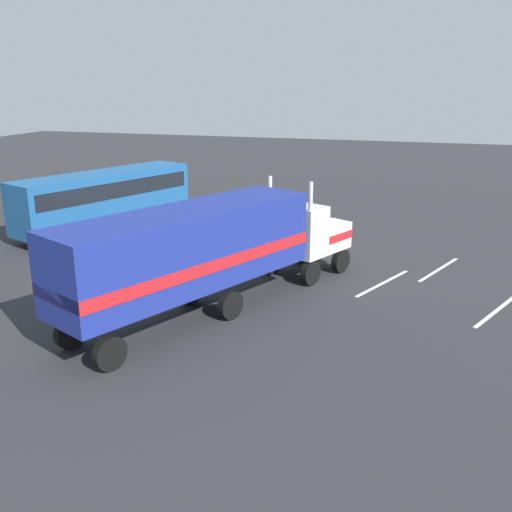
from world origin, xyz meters
TOP-DOWN VIEW (x-y plane):
  - ground_plane at (0.00, 0.00)m, footprint 120.00×120.00m
  - lane_stripe_near at (-1.52, -3.50)m, footprint 4.10×1.91m
  - lane_stripe_mid at (1.19, -5.82)m, footprint 4.15×1.78m
  - lane_stripe_far at (-3.32, -8.00)m, footprint 4.08×1.95m
  - semi_truck at (-6.58, 2.48)m, footprint 13.92×8.17m
  - person_bystander at (-5.10, 5.25)m, footprint 0.38×0.48m
  - parked_bus at (3.12, 12.97)m, footprint 11.18×6.37m

SIDE VIEW (x-z plane):
  - ground_plane at x=0.00m, z-range 0.00..0.00m
  - lane_stripe_near at x=-1.52m, z-range 0.00..0.01m
  - lane_stripe_mid at x=1.19m, z-range 0.00..0.01m
  - lane_stripe_far at x=-3.32m, z-range 0.00..0.01m
  - person_bystander at x=-5.10m, z-range 0.08..1.71m
  - parked_bus at x=3.12m, z-range 0.37..3.77m
  - semi_truck at x=-6.58m, z-range 0.27..4.77m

